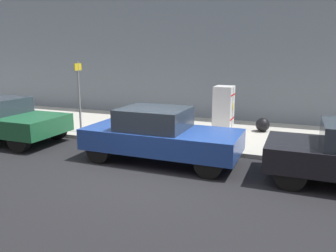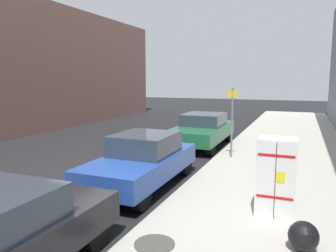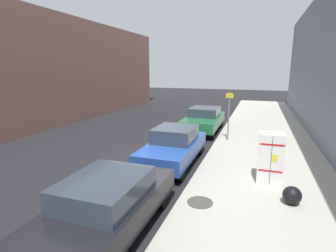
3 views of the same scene
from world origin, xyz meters
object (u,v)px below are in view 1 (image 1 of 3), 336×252
trash_bag (263,125)px  parked_hatchback_blue (160,135)px  discarded_refrigerator (223,109)px  street_sign_post (79,93)px

trash_bag → parked_hatchback_blue: (4.05, -2.24, 0.36)m
discarded_refrigerator → trash_bag: discarded_refrigerator is taller
street_sign_post → parked_hatchback_blue: street_sign_post is taller
discarded_refrigerator → parked_hatchback_blue: bearing=-14.9°
street_sign_post → parked_hatchback_blue: bearing=66.2°
discarded_refrigerator → trash_bag: 1.52m
street_sign_post → trash_bag: size_ratio=5.04×
street_sign_post → discarded_refrigerator: bearing=111.5°
discarded_refrigerator → street_sign_post: 5.08m
trash_bag → parked_hatchback_blue: 4.64m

